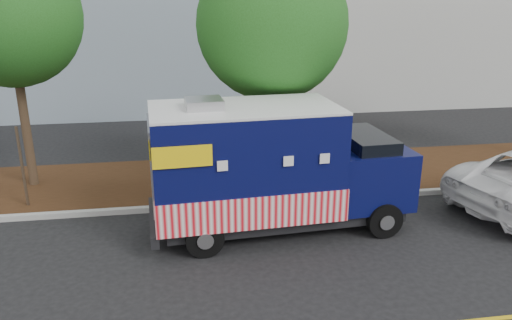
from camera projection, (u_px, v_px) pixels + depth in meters
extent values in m
plane|color=black|center=(224.00, 229.00, 12.73)|extent=(120.00, 120.00, 0.00)
cube|color=#9E9E99|center=(219.00, 205.00, 14.02)|extent=(120.00, 0.18, 0.15)
cube|color=black|center=(214.00, 179.00, 15.99)|extent=(120.00, 4.00, 0.15)
cylinder|color=#38281C|center=(25.00, 123.00, 14.75)|extent=(0.26, 0.26, 4.15)
sphere|color=#215818|center=(9.00, 16.00, 13.77)|extent=(3.95, 3.95, 3.95)
cylinder|color=#38281C|center=(271.00, 127.00, 14.94)|extent=(0.26, 0.26, 3.82)
sphere|color=#215818|center=(272.00, 25.00, 13.99)|extent=(4.27, 4.27, 4.27)
cube|color=#473828|center=(23.00, 169.00, 13.49)|extent=(0.06, 0.06, 2.40)
cube|color=black|center=(281.00, 211.00, 12.76)|extent=(6.02, 2.38, 0.29)
cube|color=#080C3E|center=(245.00, 159.00, 12.10)|extent=(4.57, 2.70, 2.53)
cube|color=red|center=(245.00, 194.00, 12.39)|extent=(4.62, 2.77, 0.79)
cube|color=white|center=(244.00, 108.00, 11.69)|extent=(4.57, 2.70, 0.06)
cube|color=#B7B7BA|center=(204.00, 104.00, 11.45)|extent=(0.90, 0.90, 0.23)
cube|color=#080C3E|center=(364.00, 172.00, 12.94)|extent=(2.04, 2.38, 1.47)
cube|color=black|center=(364.00, 146.00, 12.70)|extent=(1.18, 2.12, 0.68)
cube|color=black|center=(397.00, 187.00, 13.29)|extent=(0.22, 2.11, 0.32)
cube|color=black|center=(154.00, 221.00, 12.09)|extent=(0.34, 2.38, 0.29)
cube|color=#B7B7BA|center=(151.00, 164.00, 11.62)|extent=(0.16, 1.89, 2.00)
cube|color=#B7B7BA|center=(247.00, 142.00, 13.31)|extent=(1.89, 0.16, 1.16)
cube|color=yellow|center=(182.00, 157.00, 10.43)|extent=(1.26, 0.10, 0.47)
cube|color=yellow|center=(175.00, 127.00, 12.75)|extent=(1.26, 0.10, 0.47)
cylinder|color=black|center=(384.00, 220.00, 12.24)|extent=(0.90, 0.35, 0.88)
cylinder|color=black|center=(350.00, 188.00, 14.23)|extent=(0.90, 0.35, 0.88)
cylinder|color=black|center=(205.00, 238.00, 11.33)|extent=(0.90, 0.35, 0.88)
cylinder|color=black|center=(195.00, 201.00, 13.32)|extent=(0.90, 0.35, 0.88)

